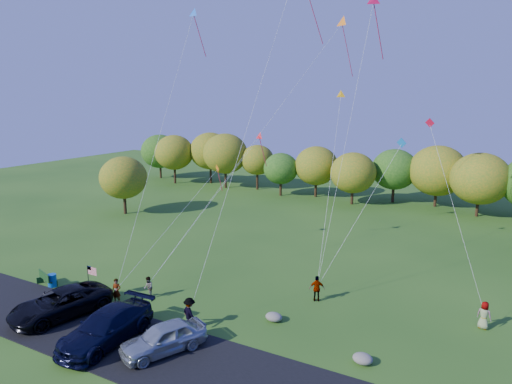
% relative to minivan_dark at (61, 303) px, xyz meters
% --- Properties ---
extents(ground, '(140.00, 140.00, 0.00)m').
position_rel_minivan_dark_xyz_m(ground, '(6.35, 3.59, -0.93)').
color(ground, '#265117').
rests_on(ground, ground).
extents(asphalt_lane, '(44.00, 6.00, 0.06)m').
position_rel_minivan_dark_xyz_m(asphalt_lane, '(6.35, -0.41, -0.90)').
color(asphalt_lane, black).
rests_on(asphalt_lane, ground).
extents(treeline, '(76.04, 28.00, 8.20)m').
position_rel_minivan_dark_xyz_m(treeline, '(5.41, 40.04, 3.65)').
color(treeline, '#3C2415').
rests_on(treeline, ground).
extents(minivan_dark, '(4.23, 6.74, 1.73)m').
position_rel_minivan_dark_xyz_m(minivan_dark, '(0.00, 0.00, 0.00)').
color(minivan_dark, black).
rests_on(minivan_dark, asphalt_lane).
extents(minivan_navy, '(2.78, 6.35, 1.82)m').
position_rel_minivan_dark_xyz_m(minivan_navy, '(4.95, -0.88, 0.04)').
color(minivan_navy, black).
rests_on(minivan_navy, asphalt_lane).
extents(minivan_silver, '(3.80, 5.16, 1.63)m').
position_rel_minivan_dark_xyz_m(minivan_silver, '(8.48, -0.09, -0.05)').
color(minivan_silver, '#B0B8BC').
rests_on(minivan_silver, asphalt_lane).
extents(flyer_a, '(0.73, 0.60, 1.74)m').
position_rel_minivan_dark_xyz_m(flyer_a, '(1.64, 3.17, -0.06)').
color(flyer_a, '#4C4C59').
rests_on(flyer_a, ground).
extents(flyer_b, '(0.95, 0.94, 1.55)m').
position_rel_minivan_dark_xyz_m(flyer_b, '(2.97, 4.84, -0.15)').
color(flyer_b, '#4C4C59').
rests_on(flyer_b, ground).
extents(flyer_c, '(1.43, 1.15, 1.94)m').
position_rel_minivan_dark_xyz_m(flyer_c, '(8.08, 2.79, 0.04)').
color(flyer_c, '#4C4C59').
rests_on(flyer_c, ground).
extents(flyer_d, '(1.15, 0.83, 1.81)m').
position_rel_minivan_dark_xyz_m(flyer_d, '(13.47, 10.05, -0.02)').
color(flyer_d, '#4C4C59').
rests_on(flyer_d, ground).
extents(flyer_e, '(0.96, 0.76, 1.72)m').
position_rel_minivan_dark_xyz_m(flyer_e, '(23.73, 11.31, -0.07)').
color(flyer_e, '#4C4C59').
rests_on(flyer_e, ground).
extents(park_bench, '(1.89, 0.88, 1.07)m').
position_rel_minivan_dark_xyz_m(park_bench, '(-5.23, 2.78, -0.35)').
color(park_bench, '#173F17').
rests_on(park_bench, ground).
extents(trash_barrel, '(0.64, 0.64, 0.96)m').
position_rel_minivan_dark_xyz_m(trash_barrel, '(-4.62, 2.89, -0.45)').
color(trash_barrel, '#0A4EA4').
rests_on(trash_barrel, ground).
extents(flag_assembly, '(0.88, 0.57, 2.38)m').
position_rel_minivan_dark_xyz_m(flag_assembly, '(-0.46, 2.89, 0.85)').
color(flag_assembly, black).
rests_on(flag_assembly, ground).
extents(boulder_near, '(1.09, 0.85, 0.55)m').
position_rel_minivan_dark_xyz_m(boulder_near, '(12.16, 6.03, -0.65)').
color(boulder_near, gray).
rests_on(boulder_near, ground).
extents(boulder_far, '(1.07, 0.90, 0.56)m').
position_rel_minivan_dark_xyz_m(boulder_far, '(18.36, 4.10, -0.65)').
color(boulder_far, gray).
rests_on(boulder_far, ground).
extents(kites_aloft, '(19.01, 10.28, 16.63)m').
position_rel_minivan_dark_xyz_m(kites_aloft, '(9.65, 16.63, 17.70)').
color(kites_aloft, orange).
rests_on(kites_aloft, ground).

